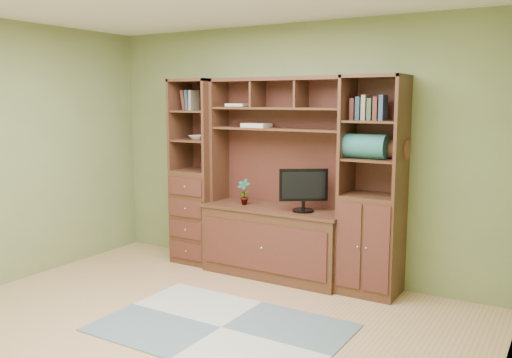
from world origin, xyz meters
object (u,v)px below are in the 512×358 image
Objects in this scene: right_tower at (373,187)px; monitor at (304,182)px; left_tower at (198,172)px; center_hutch at (274,179)px.

monitor is at bearing -173.67° from right_tower.
monitor is (1.35, -0.07, -0.00)m from left_tower.
right_tower is at bearing -28.38° from monitor.
left_tower is at bearing 142.11° from monitor.
left_tower is at bearing 180.00° from right_tower.
left_tower is 1.00× the size of right_tower.
right_tower is 3.49× the size of monitor.
center_hutch is 1.03m from right_tower.
center_hutch is 1.00m from left_tower.
left_tower and right_tower have the same top height.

